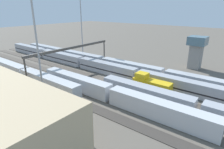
% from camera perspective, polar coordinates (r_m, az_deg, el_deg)
% --- Properties ---
extents(ground_plane, '(400.00, 400.00, 0.00)m').
position_cam_1_polar(ground_plane, '(59.46, -2.62, -1.57)').
color(ground_plane, '#60594F').
extents(track_bed_0, '(140.00, 2.80, 0.12)m').
position_cam_1_polar(track_bed_0, '(70.85, 5.27, 1.91)').
color(track_bed_0, '#4C443D').
rests_on(track_bed_0, ground_plane).
extents(track_bed_1, '(140.00, 2.80, 0.12)m').
position_cam_1_polar(track_bed_1, '(66.89, 2.94, 0.90)').
color(track_bed_1, '#3D3833').
rests_on(track_bed_1, ground_plane).
extents(track_bed_2, '(140.00, 2.80, 0.12)m').
position_cam_1_polar(track_bed_2, '(63.08, 0.33, -0.24)').
color(track_bed_2, '#4C443D').
rests_on(track_bed_2, ground_plane).
extents(track_bed_3, '(140.00, 2.80, 0.12)m').
position_cam_1_polar(track_bed_3, '(59.44, -2.62, -1.52)').
color(track_bed_3, '#4C443D').
rests_on(track_bed_3, ground_plane).
extents(track_bed_4, '(140.00, 2.80, 0.12)m').
position_cam_1_polar(track_bed_4, '(56.01, -5.94, -2.95)').
color(track_bed_4, '#4C443D').
rests_on(track_bed_4, ground_plane).
extents(track_bed_5, '(140.00, 2.80, 0.12)m').
position_cam_1_polar(track_bed_5, '(52.83, -9.68, -4.55)').
color(track_bed_5, '#4C443D').
rests_on(track_bed_5, ground_plane).
extents(track_bed_6, '(140.00, 2.80, 0.12)m').
position_cam_1_polar(track_bed_6, '(49.95, -13.91, -6.33)').
color(track_bed_6, '#3D3833').
rests_on(track_bed_6, ground_plane).
extents(train_on_track_5, '(47.20, 3.00, 3.80)m').
position_cam_1_polar(train_on_track_5, '(45.12, -0.23, -5.84)').
color(train_on_track_5, silver).
rests_on(train_on_track_5, ground_plane).
extents(train_on_track_1, '(95.60, 3.06, 3.80)m').
position_cam_1_polar(train_on_track_1, '(71.39, -2.72, 3.73)').
color(train_on_track_1, '#B7BABF').
rests_on(train_on_track_1, ground_plane).
extents(train_on_track_2, '(119.80, 3.06, 3.80)m').
position_cam_1_polar(train_on_track_2, '(64.10, -1.64, 1.90)').
color(train_on_track_2, '#A8AAB2').
rests_on(train_on_track_2, ground_plane).
extents(train_on_track_6, '(47.20, 3.06, 3.80)m').
position_cam_1_polar(train_on_track_6, '(64.33, -24.62, 0.14)').
color(train_on_track_6, silver).
rests_on(train_on_track_6, ground_plane).
extents(train_on_track_3, '(10.00, 3.00, 5.00)m').
position_cam_1_polar(train_on_track_3, '(50.36, 11.58, -3.31)').
color(train_on_track_3, gold).
rests_on(train_on_track_3, ground_plane).
extents(train_on_track_4, '(47.20, 3.00, 3.80)m').
position_cam_1_polar(train_on_track_4, '(42.35, 24.53, -9.54)').
color(train_on_track_4, '#A8AAB2').
rests_on(train_on_track_4, ground_plane).
extents(light_mast_0, '(2.80, 0.70, 29.10)m').
position_cam_1_polar(light_mast_0, '(87.64, -9.32, 17.27)').
color(light_mast_0, '#9EA0A5').
rests_on(light_mast_0, ground_plane).
extents(light_mast_1, '(2.80, 0.70, 30.65)m').
position_cam_1_polar(light_mast_1, '(47.10, -22.51, 15.49)').
color(light_mast_1, '#9EA0A5').
rests_on(light_mast_1, ground_plane).
extents(signal_gantry, '(0.70, 35.00, 8.80)m').
position_cam_1_polar(signal_gantry, '(66.94, -11.97, 7.25)').
color(signal_gantry, '#4C4742').
rests_on(signal_gantry, ground_plane).
extents(control_tower, '(6.00, 6.00, 11.72)m').
position_cam_1_polar(control_tower, '(75.48, 24.02, 6.77)').
color(control_tower, gray).
rests_on(control_tower, ground_plane).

